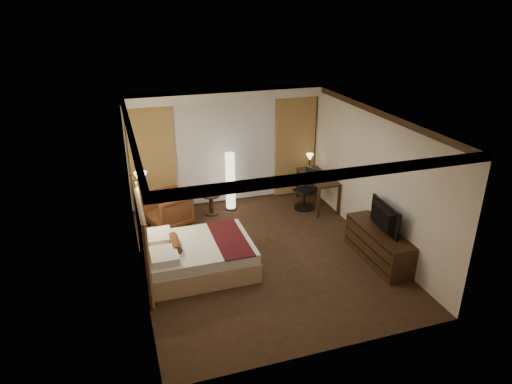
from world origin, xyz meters
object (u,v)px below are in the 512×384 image
object	(u,v)px
office_chair	(305,189)
dresser	(378,245)
bed	(200,257)
armchair	(168,208)
side_table	(211,204)
television	(380,216)
desk	(317,191)
floor_lamp	(230,181)

from	to	relation	value
office_chair	dresser	bearing A→B (deg)	-97.35
bed	office_chair	bearing A→B (deg)	32.93
armchair	dresser	size ratio (longest dim) A/B	0.50
armchair	dresser	xyz separation A→B (m)	(3.54, -2.64, -0.09)
side_table	television	xyz separation A→B (m)	(2.50, -2.92, 0.67)
office_chair	desk	bearing A→B (deg)	-8.11
bed	side_table	xyz separation A→B (m)	(0.72, 2.23, -0.03)
bed	dresser	world-z (taller)	dresser
floor_lamp	television	bearing A→B (deg)	-56.49
armchair	office_chair	world-z (taller)	office_chair
bed	dresser	size ratio (longest dim) A/B	1.15
television	armchair	bearing A→B (deg)	56.56
dresser	office_chair	bearing A→B (deg)	98.93
side_table	television	world-z (taller)	television
office_chair	dresser	xyz separation A→B (m)	(0.40, -2.54, -0.17)
floor_lamp	dresser	bearing A→B (deg)	-56.09
side_table	dresser	size ratio (longest dim) A/B	0.30
desk	dresser	distance (m)	2.59
bed	side_table	distance (m)	2.34
office_chair	dresser	distance (m)	2.57
side_table	television	bearing A→B (deg)	-49.42
floor_lamp	desk	xyz separation A→B (m)	(1.99, -0.45, -0.32)
armchair	office_chair	distance (m)	3.14
bed	office_chair	world-z (taller)	office_chair
office_chair	armchair	bearing A→B (deg)	161.76
dresser	television	world-z (taller)	television
floor_lamp	television	xyz separation A→B (m)	(2.01, -3.03, 0.22)
bed	floor_lamp	world-z (taller)	floor_lamp
floor_lamp	office_chair	world-z (taller)	floor_lamp
floor_lamp	dresser	distance (m)	3.67
side_table	armchair	bearing A→B (deg)	-164.88
side_table	floor_lamp	world-z (taller)	floor_lamp
floor_lamp	office_chair	size ratio (longest dim) A/B	1.42
bed	armchair	distance (m)	1.98
bed	desk	bearing A→B (deg)	30.66
bed	office_chair	size ratio (longest dim) A/B	1.93
side_table	floor_lamp	size ratio (longest dim) A/B	0.35
dresser	desk	bearing A→B (deg)	91.11
dresser	side_table	bearing A→B (deg)	130.91
side_table	floor_lamp	bearing A→B (deg)	13.44
floor_lamp	desk	bearing A→B (deg)	-12.68
bed	television	size ratio (longest dim) A/B	1.95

